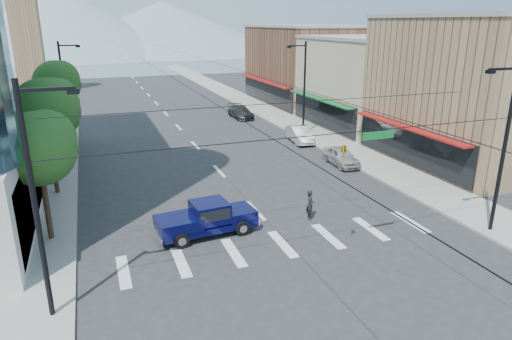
% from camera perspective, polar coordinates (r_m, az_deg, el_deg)
% --- Properties ---
extents(ground, '(160.00, 160.00, 0.00)m').
position_cam_1_polar(ground, '(22.28, 5.39, -10.79)').
color(ground, '#28282B').
rests_on(ground, ground).
extents(sidewalk_left, '(4.00, 120.00, 0.15)m').
position_cam_1_polar(sidewalk_left, '(58.60, -23.22, 6.13)').
color(sidewalk_left, gray).
rests_on(sidewalk_left, ground).
extents(sidewalk_right, '(4.00, 120.00, 0.15)m').
position_cam_1_polar(sidewalk_right, '(62.03, -0.41, 8.18)').
color(sidewalk_right, gray).
rests_on(sidewalk_right, ground).
extents(shop_near, '(12.00, 14.00, 11.00)m').
position_cam_1_polar(shop_near, '(40.05, 26.07, 8.76)').
color(shop_near, '#8C6B4C').
rests_on(shop_near, ground).
extents(shop_mid, '(12.00, 14.00, 9.00)m').
position_cam_1_polar(shop_mid, '(50.82, 14.57, 10.46)').
color(shop_mid, tan).
rests_on(shop_mid, ground).
extents(shop_far, '(12.00, 18.00, 10.00)m').
position_cam_1_polar(shop_far, '(64.51, 6.45, 12.86)').
color(shop_far, brown).
rests_on(shop_far, ground).
extents(clock_tower, '(4.80, 4.80, 20.40)m').
position_cam_1_polar(clock_tower, '(79.92, -26.94, 16.15)').
color(clock_tower, '#8C6B4C').
rests_on(clock_tower, ground).
extents(mountain_left, '(80.00, 80.00, 22.00)m').
position_cam_1_polar(mountain_left, '(167.65, -23.36, 16.76)').
color(mountain_left, gray).
rests_on(mountain_left, ground).
extents(mountain_right, '(90.00, 90.00, 18.00)m').
position_cam_1_polar(mountain_right, '(179.83, -11.49, 17.17)').
color(mountain_right, gray).
rests_on(mountain_right, ground).
extents(tree_near, '(3.65, 3.64, 6.71)m').
position_cam_1_polar(tree_near, '(24.44, -25.31, 2.74)').
color(tree_near, black).
rests_on(tree_near, ground).
extents(tree_midnear, '(4.09, 4.09, 7.52)m').
position_cam_1_polar(tree_midnear, '(31.15, -24.55, 6.96)').
color(tree_midnear, black).
rests_on(tree_midnear, ground).
extents(tree_midfar, '(3.65, 3.64, 6.71)m').
position_cam_1_polar(tree_midfar, '(38.14, -23.82, 7.90)').
color(tree_midfar, black).
rests_on(tree_midfar, ground).
extents(tree_far, '(4.09, 4.09, 7.52)m').
position_cam_1_polar(tree_far, '(44.99, -23.50, 10.05)').
color(tree_far, black).
rests_on(tree_far, ground).
extents(signal_rig, '(21.80, 0.20, 9.00)m').
position_cam_1_polar(signal_rig, '(19.69, 7.53, -0.08)').
color(signal_rig, black).
rests_on(signal_rig, ground).
extents(lamp_pole_nw, '(2.00, 0.25, 9.00)m').
position_cam_1_polar(lamp_pole_nw, '(47.92, -22.77, 9.75)').
color(lamp_pole_nw, black).
rests_on(lamp_pole_nw, ground).
extents(lamp_pole_ne, '(2.00, 0.25, 9.00)m').
position_cam_1_polar(lamp_pole_ne, '(44.36, 5.92, 10.48)').
color(lamp_pole_ne, black).
rests_on(lamp_pole_ne, ground).
extents(pickup_truck, '(5.47, 2.48, 1.80)m').
position_cam_1_polar(pickup_truck, '(24.11, -6.25, -6.00)').
color(pickup_truck, '#070834').
rests_on(pickup_truck, ground).
extents(pedestrian, '(0.56, 0.72, 1.74)m').
position_cam_1_polar(pedestrian, '(26.07, 6.76, -4.28)').
color(pedestrian, black).
rests_on(pedestrian, ground).
extents(parked_car_near, '(1.80, 4.12, 1.38)m').
position_cam_1_polar(parked_car_near, '(36.23, 10.60, 1.67)').
color(parked_car_near, '#B3B2B7').
rests_on(parked_car_near, ground).
extents(parked_car_mid, '(1.98, 4.57, 1.46)m').
position_cam_1_polar(parked_car_mid, '(42.68, 5.46, 4.44)').
color(parked_car_mid, silver).
rests_on(parked_car_mid, ground).
extents(parked_car_far, '(2.07, 4.89, 1.41)m').
position_cam_1_polar(parked_car_far, '(53.59, -1.94, 7.28)').
color(parked_car_far, '#2A292C').
rests_on(parked_car_far, ground).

